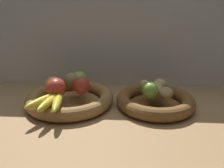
{
  "coord_description": "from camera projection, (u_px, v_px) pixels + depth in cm",
  "views": [
    {
      "loc": [
        4.17,
        -79.36,
        38.6
      ],
      "look_at": [
        -1.13,
        3.4,
        9.45
      ],
      "focal_mm": 34.45,
      "sensor_mm": 36.0,
      "label": 1
    }
  ],
  "objects": [
    {
      "name": "fruit_bowl_left",
      "position": [
        70.0,
        98.0,
        0.91
      ],
      "size": [
        36.7,
        36.7,
        5.45
      ],
      "color": "olive",
      "rests_on": "ground_plane"
    },
    {
      "name": "potato_oblong",
      "position": [
        145.0,
        86.0,
        0.9
      ],
      "size": [
        7.63,
        7.84,
        4.89
      ],
      "primitive_type": "ellipsoid",
      "rotation": [
        0.0,
        0.0,
        5.4
      ],
      "color": "tan",
      "rests_on": "fruit_bowl_right"
    },
    {
      "name": "lime_near",
      "position": [
        150.0,
        90.0,
        0.83
      ],
      "size": [
        6.57,
        6.57,
        6.57
      ],
      "primitive_type": "sphere",
      "color": "#6B9E33",
      "rests_on": "fruit_bowl_right"
    },
    {
      "name": "potato_back",
      "position": [
        159.0,
        85.0,
        0.92
      ],
      "size": [
        8.23,
        9.29,
        4.89
      ],
      "primitive_type": "ellipsoid",
      "rotation": [
        0.0,
        0.0,
        4.27
      ],
      "color": "tan",
      "rests_on": "fruit_bowl_right"
    },
    {
      "name": "potato_large",
      "position": [
        156.0,
        89.0,
        0.87
      ],
      "size": [
        8.31,
        9.69,
        4.55
      ],
      "primitive_type": "ellipsoid",
      "rotation": [
        0.0,
        0.0,
        1.23
      ],
      "color": "tan",
      "rests_on": "fruit_bowl_right"
    },
    {
      "name": "back_wall",
      "position": [
        118.0,
        32.0,
        1.07
      ],
      "size": [
        140.0,
        3.0,
        55.0
      ],
      "color": "silver",
      "rests_on": "ground_plane"
    },
    {
      "name": "apple_green_back",
      "position": [
        79.0,
        80.0,
        0.94
      ],
      "size": [
        7.57,
        7.57,
        7.57
      ],
      "primitive_type": "sphere",
      "color": "#7AA338",
      "rests_on": "fruit_bowl_left"
    },
    {
      "name": "apple_red_front",
      "position": [
        56.0,
        88.0,
        0.84
      ],
      "size": [
        7.81,
        7.81,
        7.81
      ],
      "primitive_type": "sphere",
      "color": "#B73828",
      "rests_on": "fruit_bowl_left"
    },
    {
      "name": "banana_bunch_front",
      "position": [
        51.0,
        100.0,
        0.78
      ],
      "size": [
        13.56,
        18.15,
        2.94
      ],
      "color": "gold",
      "rests_on": "fruit_bowl_left"
    },
    {
      "name": "apple_golden_left",
      "position": [
        53.0,
        84.0,
        0.9
      ],
      "size": [
        6.58,
        6.58,
        6.58
      ],
      "primitive_type": "sphere",
      "color": "gold",
      "rests_on": "fruit_bowl_left"
    },
    {
      "name": "potato_small",
      "position": [
        166.0,
        93.0,
        0.84
      ],
      "size": [
        6.41,
        7.54,
        4.17
      ],
      "primitive_type": "ellipsoid",
      "rotation": [
        0.0,
        0.0,
        1.49
      ],
      "color": "#A38451",
      "rests_on": "fruit_bowl_right"
    },
    {
      "name": "apple_red_right",
      "position": [
        82.0,
        86.0,
        0.87
      ],
      "size": [
        7.18,
        7.18,
        7.18
      ],
      "primitive_type": "sphere",
      "color": "#B73828",
      "rests_on": "fruit_bowl_left"
    },
    {
      "name": "chili_pepper",
      "position": [
        158.0,
        92.0,
        0.88
      ],
      "size": [
        10.73,
        4.57,
        2.13
      ],
      "primitive_type": "cone",
      "rotation": [
        0.0,
        1.57,
        0.24
      ],
      "color": "red",
      "rests_on": "fruit_bowl_right"
    },
    {
      "name": "fruit_bowl_right",
      "position": [
        155.0,
        101.0,
        0.89
      ],
      "size": [
        32.18,
        32.18,
        5.45
      ],
      "color": "brown",
      "rests_on": "ground_plane"
    },
    {
      "name": "ground_plane",
      "position": [
        114.0,
        112.0,
        0.88
      ],
      "size": [
        140.0,
        90.0,
        3.0
      ],
      "primitive_type": "cube",
      "color": "#9E774C"
    },
    {
      "name": "pear_brown",
      "position": [
        71.0,
        82.0,
        0.91
      ],
      "size": [
        7.52,
        7.47,
        7.61
      ],
      "primitive_type": "ellipsoid",
      "rotation": [
        0.0,
        0.0,
        0.24
      ],
      "color": "olive",
      "rests_on": "fruit_bowl_left"
    }
  ]
}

